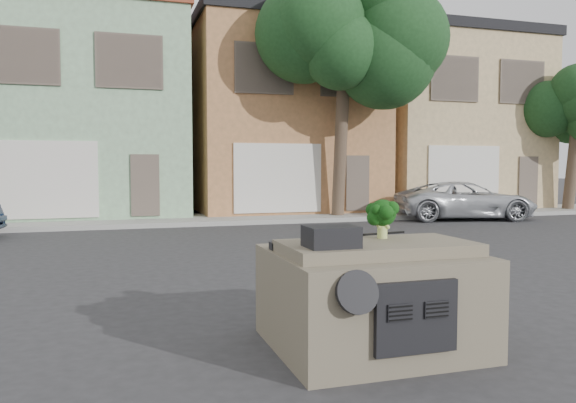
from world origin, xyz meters
name	(u,v)px	position (x,y,z in m)	size (l,w,h in m)	color
ground_plane	(286,287)	(0.00, 0.00, 0.00)	(120.00, 120.00, 0.00)	#303033
sidewalk	(193,220)	(0.00, 10.50, 0.07)	(40.00, 3.00, 0.15)	gray
townhouse_mint	(85,116)	(-3.50, 14.50, 3.77)	(7.20, 8.20, 7.55)	#88AF88
townhouse_tan	(275,120)	(4.00, 14.50, 3.77)	(7.20, 8.20, 7.55)	#AB7347
townhouse_beige	(432,124)	(11.50, 14.50, 3.77)	(7.20, 8.20, 7.55)	tan
silver_pickup	(465,219)	(9.23, 8.59, 0.00)	(2.20, 4.78, 1.33)	silver
tree_near	(341,97)	(5.00, 9.80, 4.25)	(4.40, 4.00, 8.50)	#1A3F1C
tree_far	(573,137)	(15.00, 9.80, 3.00)	(3.20, 3.00, 6.00)	#1A3F1C
car_dashboard	(370,294)	(0.00, -3.00, 0.56)	(2.00, 1.80, 1.12)	#665D4A
instrument_hump	(331,237)	(-0.58, -3.35, 1.22)	(0.48, 0.38, 0.20)	black
wiper_arm	(379,234)	(0.28, -2.62, 1.13)	(0.70, 0.03, 0.02)	black
broccoli	(382,218)	(0.18, -2.91, 1.33)	(0.35, 0.35, 0.42)	black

